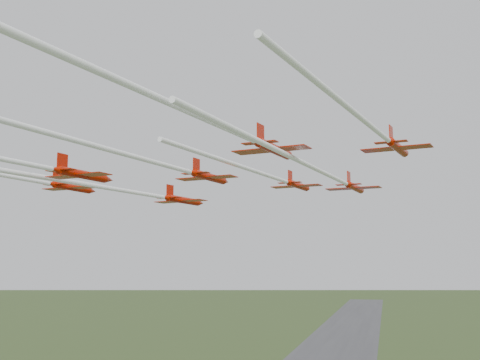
% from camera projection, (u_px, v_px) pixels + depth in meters
% --- Properties ---
extents(runway, '(38.00, 900.00, 0.04)m').
position_uv_depth(runway, '(335.00, 351.00, 275.38)').
color(runway, '#38383B').
rests_on(runway, ground).
extents(jet_lead, '(14.94, 50.77, 2.80)m').
position_uv_depth(jet_lead, '(274.00, 177.00, 100.57)').
color(jet_lead, '#AB1401').
extents(jet_row2_left, '(16.46, 46.50, 2.90)m').
position_uv_depth(jet_row2_left, '(150.00, 195.00, 98.76)').
color(jet_row2_left, '#AB1401').
extents(jet_row2_right, '(14.63, 58.09, 2.45)m').
position_uv_depth(jet_row2_right, '(325.00, 173.00, 77.26)').
color(jet_row2_right, '#AB1401').
extents(jet_row3_left, '(13.10, 49.82, 2.75)m').
position_uv_depth(jet_row3_left, '(24.00, 179.00, 90.67)').
color(jet_row3_left, '#AB1401').
extents(jet_row3_mid, '(15.47, 54.95, 2.71)m').
position_uv_depth(jet_row3_mid, '(159.00, 163.00, 75.93)').
color(jet_row3_mid, '#AB1401').
extents(jet_row3_right, '(13.44, 44.89, 2.48)m').
position_uv_depth(jet_row3_right, '(377.00, 131.00, 63.68)').
color(jet_row3_right, '#AB1401').
extents(jet_row4_left, '(16.40, 54.77, 2.72)m').
position_uv_depth(jet_row4_left, '(1.00, 159.00, 66.81)').
color(jet_row4_left, '#AB1401').
extents(jet_row4_right, '(14.06, 48.48, 2.60)m').
position_uv_depth(jet_row4_right, '(228.00, 129.00, 57.07)').
color(jet_row4_right, '#AB1401').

